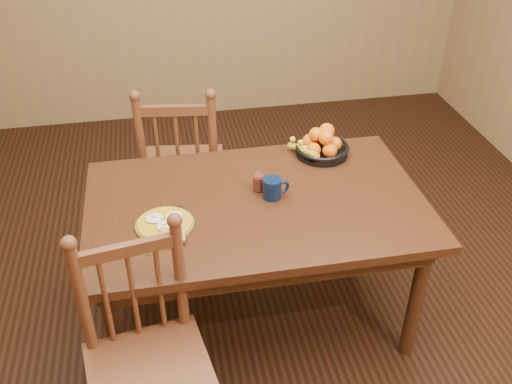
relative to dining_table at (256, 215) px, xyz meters
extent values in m
cube|color=black|center=(0.00, 0.00, -0.67)|extent=(4.50, 5.00, 0.01)
cube|color=black|center=(0.00, 0.00, 0.06)|extent=(1.60, 1.00, 0.04)
cube|color=black|center=(0.00, 0.42, -0.01)|extent=(1.40, 0.04, 0.10)
cube|color=black|center=(0.00, -0.42, -0.01)|extent=(1.40, 0.04, 0.10)
cube|color=black|center=(0.72, 0.00, -0.01)|extent=(0.04, 0.84, 0.10)
cube|color=black|center=(-0.72, 0.00, -0.01)|extent=(0.04, 0.84, 0.10)
cylinder|color=black|center=(-0.70, -0.40, -0.31)|extent=(0.07, 0.07, 0.70)
cylinder|color=black|center=(0.70, -0.40, -0.31)|extent=(0.07, 0.07, 0.70)
cylinder|color=black|center=(-0.70, 0.40, -0.31)|extent=(0.07, 0.07, 0.70)
cylinder|color=black|center=(0.70, 0.40, -0.31)|extent=(0.07, 0.07, 0.70)
cube|color=#482415|center=(-0.30, 0.79, -0.17)|extent=(0.54, 0.52, 0.04)
cylinder|color=#482415|center=(-0.08, 0.95, -0.43)|extent=(0.04, 0.04, 0.47)
cylinder|color=#482415|center=(-0.47, 1.00, -0.43)|extent=(0.04, 0.04, 0.47)
cylinder|color=#482415|center=(-0.13, 0.58, -0.43)|extent=(0.04, 0.04, 0.47)
cylinder|color=#482415|center=(-0.52, 0.64, -0.43)|extent=(0.04, 0.04, 0.47)
cylinder|color=#482415|center=(-0.13, 0.56, 0.11)|extent=(0.05, 0.05, 0.57)
cylinder|color=#482415|center=(-0.52, 0.61, 0.11)|extent=(0.05, 0.05, 0.57)
cylinder|color=#482415|center=(-0.33, 0.59, 0.05)|extent=(0.02, 0.02, 0.44)
cube|color=#482415|center=(-0.33, 0.59, 0.30)|extent=(0.39, 0.09, 0.05)
cube|color=#482415|center=(-0.55, -0.69, -0.19)|extent=(0.53, 0.52, 0.04)
cylinder|color=#482415|center=(-0.39, -0.48, -0.44)|extent=(0.04, 0.04, 0.46)
cylinder|color=#482415|center=(-0.77, -0.52, 0.09)|extent=(0.05, 0.05, 0.55)
cylinder|color=#482415|center=(-0.40, -0.46, 0.09)|extent=(0.05, 0.05, 0.55)
cylinder|color=#482415|center=(-0.58, -0.49, 0.03)|extent=(0.02, 0.02, 0.42)
cube|color=#482415|center=(-0.58, -0.49, 0.28)|extent=(0.38, 0.09, 0.05)
cylinder|color=#59601E|center=(-0.44, -0.11, 0.09)|extent=(0.26, 0.26, 0.01)
cylinder|color=#BF8918|center=(-0.44, -0.11, 0.10)|extent=(0.24, 0.24, 0.01)
ellipsoid|color=silver|center=(-0.48, -0.08, 0.11)|extent=(0.08, 0.08, 0.01)
cube|color=#F2E08C|center=(-0.48, -0.08, 0.12)|extent=(0.02, 0.02, 0.01)
ellipsoid|color=silver|center=(-0.39, -0.08, 0.11)|extent=(0.08, 0.08, 0.01)
cube|color=#F2E08C|center=(-0.39, -0.08, 0.12)|extent=(0.02, 0.02, 0.01)
ellipsoid|color=silver|center=(-0.44, -0.14, 0.11)|extent=(0.08, 0.08, 0.01)
cube|color=#F2E08C|center=(-0.44, -0.14, 0.12)|extent=(0.02, 0.02, 0.01)
cube|color=brown|center=(-0.41, -0.22, 0.11)|extent=(0.11, 0.11, 0.01)
cube|color=silver|center=(-0.38, -0.08, 0.09)|extent=(0.06, 0.14, 0.00)
cube|color=silver|center=(-0.37, 0.00, 0.09)|extent=(0.04, 0.05, 0.00)
cube|color=silver|center=(-0.48, -0.26, 0.09)|extent=(0.07, 0.11, 0.00)
ellipsoid|color=silver|center=(-0.50, -0.19, 0.09)|extent=(0.03, 0.04, 0.01)
cylinder|color=black|center=(0.08, 0.02, 0.13)|extent=(0.09, 0.09, 0.10)
torus|color=black|center=(0.13, 0.02, 0.13)|extent=(0.07, 0.04, 0.07)
cylinder|color=black|center=(0.08, 0.02, 0.18)|extent=(0.08, 0.08, 0.00)
cylinder|color=silver|center=(0.03, 0.09, 0.13)|extent=(0.06, 0.06, 0.09)
cylinder|color=maroon|center=(0.03, 0.09, 0.12)|extent=(0.05, 0.05, 0.07)
cylinder|color=black|center=(0.43, 0.36, 0.09)|extent=(0.28, 0.28, 0.02)
torus|color=black|center=(0.43, 0.36, 0.13)|extent=(0.29, 0.29, 0.02)
cylinder|color=black|center=(0.43, 0.36, 0.09)|extent=(0.10, 0.10, 0.01)
sphere|color=orange|center=(0.50, 0.36, 0.14)|extent=(0.07, 0.07, 0.07)
sphere|color=orange|center=(0.45, 0.43, 0.14)|extent=(0.08, 0.08, 0.08)
sphere|color=orange|center=(0.37, 0.40, 0.15)|extent=(0.08, 0.08, 0.08)
sphere|color=orange|center=(0.37, 0.32, 0.14)|extent=(0.07, 0.07, 0.07)
sphere|color=orange|center=(0.45, 0.29, 0.14)|extent=(0.08, 0.08, 0.08)
sphere|color=orange|center=(0.46, 0.39, 0.21)|extent=(0.08, 0.08, 0.08)
sphere|color=orange|center=(0.39, 0.37, 0.20)|extent=(0.07, 0.07, 0.07)
sphere|color=orange|center=(0.43, 0.32, 0.21)|extent=(0.08, 0.08, 0.08)
cylinder|color=yellow|center=(0.34, 0.32, 0.13)|extent=(0.10, 0.17, 0.07)
cylinder|color=yellow|center=(0.32, 0.37, 0.13)|extent=(0.14, 0.15, 0.07)
camera|label=1|loc=(-0.41, -2.17, 1.65)|focal=40.00mm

